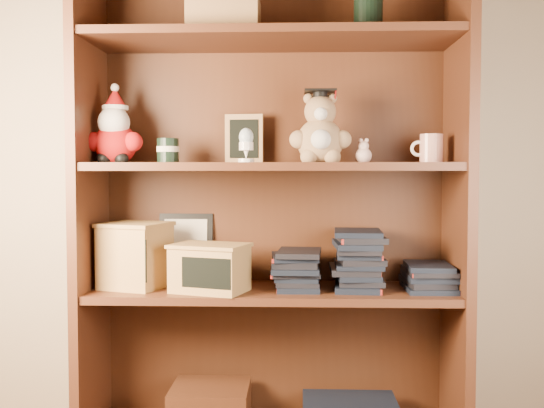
# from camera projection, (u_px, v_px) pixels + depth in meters

# --- Properties ---
(bookcase) EXTENTS (1.20, 0.35, 1.60)m
(bookcase) POSITION_uv_depth(u_px,v_px,m) (272.00, 216.00, 2.07)
(bookcase) COLOR #4D2716
(bookcase) RESTS_ON ground
(shelf_lower) EXTENTS (1.14, 0.33, 0.02)m
(shelf_lower) POSITION_uv_depth(u_px,v_px,m) (272.00, 292.00, 2.03)
(shelf_lower) COLOR #4D2716
(shelf_lower) RESTS_ON ground
(shelf_upper) EXTENTS (1.14, 0.33, 0.02)m
(shelf_upper) POSITION_uv_depth(u_px,v_px,m) (272.00, 167.00, 2.01)
(shelf_upper) COLOR #4D2716
(shelf_upper) RESTS_ON ground
(santa_plush) EXTENTS (0.18, 0.13, 0.26)m
(santa_plush) POSITION_uv_depth(u_px,v_px,m) (115.00, 133.00, 2.02)
(santa_plush) COLOR #A50F0F
(santa_plush) RESTS_ON shelf_upper
(teachers_tin) EXTENTS (0.07, 0.07, 0.08)m
(teachers_tin) POSITION_uv_depth(u_px,v_px,m) (168.00, 150.00, 2.02)
(teachers_tin) COLOR black
(teachers_tin) RESTS_ON shelf_upper
(chalkboard_plaque) EXTENTS (0.13, 0.07, 0.16)m
(chalkboard_plaque) POSITION_uv_depth(u_px,v_px,m) (244.00, 140.00, 2.13)
(chalkboard_plaque) COLOR #9E7547
(chalkboard_plaque) RESTS_ON shelf_upper
(egg_cup) EXTENTS (0.05, 0.05, 0.11)m
(egg_cup) POSITION_uv_depth(u_px,v_px,m) (246.00, 144.00, 1.94)
(egg_cup) COLOR white
(egg_cup) RESTS_ON shelf_upper
(grad_teddy_bear) EXTENTS (0.19, 0.17, 0.24)m
(grad_teddy_bear) POSITION_uv_depth(u_px,v_px,m) (320.00, 134.00, 1.99)
(grad_teddy_bear) COLOR #A58057
(grad_teddy_bear) RESTS_ON shelf_upper
(pink_figurine) EXTENTS (0.05, 0.05, 0.08)m
(pink_figurine) POSITION_uv_depth(u_px,v_px,m) (364.00, 153.00, 2.00)
(pink_figurine) COLOR beige
(pink_figurine) RESTS_ON shelf_upper
(teacher_mug) EXTENTS (0.10, 0.07, 0.09)m
(teacher_mug) POSITION_uv_depth(u_px,v_px,m) (431.00, 149.00, 1.99)
(teacher_mug) COLOR silver
(teacher_mug) RESTS_ON shelf_upper
(certificate_frame) EXTENTS (0.18, 0.05, 0.23)m
(certificate_frame) POSITION_uv_depth(u_px,v_px,m) (186.00, 247.00, 2.18)
(certificate_frame) COLOR black
(certificate_frame) RESTS_ON shelf_lower
(treats_box) EXTENTS (0.24, 0.24, 0.21)m
(treats_box) POSITION_uv_depth(u_px,v_px,m) (135.00, 255.00, 2.04)
(treats_box) COLOR tan
(treats_box) RESTS_ON shelf_lower
(pencils_box) EXTENTS (0.27, 0.22, 0.15)m
(pencils_box) POSITION_uv_depth(u_px,v_px,m) (210.00, 267.00, 1.97)
(pencils_box) COLOR tan
(pencils_box) RESTS_ON shelf_lower
(book_stack_left) EXTENTS (0.14, 0.20, 0.13)m
(book_stack_left) POSITION_uv_depth(u_px,v_px,m) (298.00, 269.00, 2.02)
(book_stack_left) COLOR black
(book_stack_left) RESTS_ON shelf_lower
(book_stack_mid) EXTENTS (0.14, 0.20, 0.18)m
(book_stack_mid) POSITION_uv_depth(u_px,v_px,m) (358.00, 261.00, 2.02)
(book_stack_mid) COLOR black
(book_stack_mid) RESTS_ON shelf_lower
(book_stack_right) EXTENTS (0.14, 0.20, 0.08)m
(book_stack_right) POSITION_uv_depth(u_px,v_px,m) (426.00, 277.00, 2.01)
(book_stack_right) COLOR black
(book_stack_right) RESTS_ON shelf_lower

